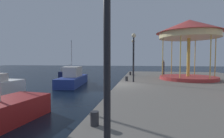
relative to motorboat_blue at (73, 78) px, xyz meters
name	(u,v)px	position (x,y,z in m)	size (l,w,h in m)	color
ground_plane	(117,94)	(5.19, -4.02, -0.69)	(120.00, 120.00, 0.00)	black
quay_dock	(208,92)	(11.58, -4.02, -0.29)	(12.79, 28.68, 0.80)	slate
motorboat_blue	(73,78)	(0.00, 0.00, 0.00)	(2.58, 6.09, 1.90)	navy
sailboat_navy	(70,73)	(-3.29, 7.03, -0.03)	(3.27, 6.39, 5.62)	#19214C
carousel	(189,35)	(11.29, 0.02, 4.22)	(5.90, 5.90, 5.49)	#B23333
lamp_post_mid_promenade	(134,48)	(6.35, -2.59, 2.86)	(0.36, 0.36, 4.00)	black
lamp_post_far_end	(133,51)	(6.07, 3.15, 2.96)	(0.36, 0.36, 4.16)	black
bollard_north	(95,119)	(5.64, -12.30, 0.31)	(0.24, 0.24, 0.40)	#2D2D33
bollard_south	(127,79)	(5.74, -2.15, 0.31)	(0.24, 0.24, 0.40)	#2D2D33
bollard_center	(130,73)	(5.74, 3.59, 0.31)	(0.24, 0.24, 0.40)	#2D2D33
person_mid_promenade	(163,68)	(9.72, 5.34, 0.94)	(0.34, 0.34, 1.77)	#514C56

